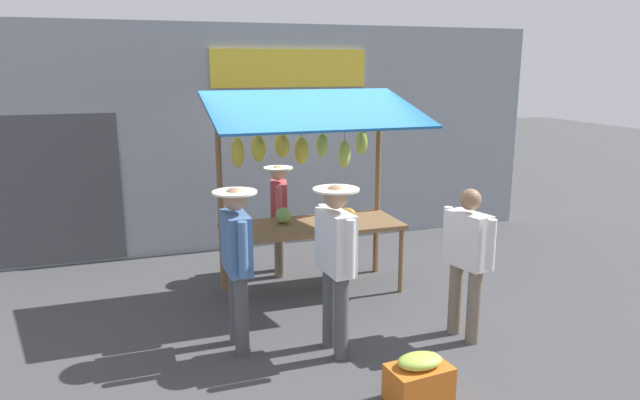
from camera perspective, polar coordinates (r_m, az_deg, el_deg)
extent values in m
plane|color=#424244|center=(7.50, -0.75, -8.85)|extent=(40.00, 40.00, 0.00)
cube|color=#8C939E|center=(9.15, -5.12, 6.10)|extent=(9.00, 0.25, 3.40)
cube|color=yellow|center=(9.02, -2.98, 12.72)|extent=(2.40, 0.06, 0.56)
cube|color=#47474C|center=(8.90, -24.93, 0.82)|extent=(1.90, 0.04, 2.10)
cube|color=brown|center=(7.23, -0.77, -2.54)|extent=(2.20, 0.90, 0.05)
cylinder|color=brown|center=(6.76, -8.19, -7.72)|extent=(0.06, 0.06, 0.83)
cylinder|color=brown|center=(7.40, 7.91, -5.87)|extent=(0.06, 0.06, 0.83)
cylinder|color=brown|center=(7.49, -9.33, -5.69)|extent=(0.06, 0.06, 0.83)
cylinder|color=brown|center=(8.07, 5.42, -4.20)|extent=(0.06, 0.06, 0.83)
cylinder|color=brown|center=(7.29, -9.72, -0.01)|extent=(0.07, 0.07, 2.35)
cylinder|color=brown|center=(7.89, 5.64, 1.12)|extent=(0.07, 0.07, 2.35)
cylinder|color=brown|center=(7.37, -1.78, 8.00)|extent=(2.12, 0.06, 0.06)
cube|color=#19518C|center=(6.84, -0.41, 8.87)|extent=(2.50, 1.46, 0.39)
cylinder|color=brown|center=(7.66, 4.13, 7.47)|extent=(0.01, 0.01, 0.18)
ellipsoid|color=#B2CC4C|center=(7.69, 4.10, 5.62)|extent=(0.18, 0.16, 0.32)
cylinder|color=brown|center=(7.53, 2.41, 7.00)|extent=(0.01, 0.01, 0.29)
ellipsoid|color=#B2CC4C|center=(7.58, 2.39, 4.54)|extent=(0.25, 0.24, 0.36)
cylinder|color=brown|center=(7.41, 0.21, 7.27)|extent=(0.01, 0.01, 0.20)
ellipsoid|color=#B2CC4C|center=(7.44, 0.21, 5.38)|extent=(0.21, 0.20, 0.29)
cylinder|color=brown|center=(7.35, -1.85, 7.09)|extent=(0.01, 0.01, 0.23)
ellipsoid|color=yellow|center=(7.38, -1.83, 4.85)|extent=(0.25, 0.24, 0.35)
cylinder|color=brown|center=(7.33, -3.76, 7.24)|extent=(0.01, 0.01, 0.18)
ellipsoid|color=yellow|center=(7.36, -3.73, 5.35)|extent=(0.24, 0.27, 0.31)
cylinder|color=brown|center=(7.20, -6.08, 7.07)|extent=(0.01, 0.01, 0.19)
ellipsoid|color=yellow|center=(7.23, -6.03, 5.03)|extent=(0.23, 0.25, 0.33)
cylinder|color=brown|center=(7.19, -8.12, 6.91)|extent=(0.01, 0.01, 0.21)
ellipsoid|color=yellow|center=(7.23, -8.05, 4.62)|extent=(0.22, 0.22, 0.37)
sphere|color=#729E4C|center=(7.24, -3.59, -1.52)|extent=(0.20, 0.20, 0.20)
ellipsoid|color=orange|center=(7.47, 2.72, -1.30)|extent=(0.24, 0.26, 0.14)
cylinder|color=#726656|center=(8.11, -3.99, -4.37)|extent=(0.14, 0.14, 0.75)
cylinder|color=#726656|center=(7.88, -3.96, -4.91)|extent=(0.14, 0.14, 0.75)
cube|color=#BF4C51|center=(7.83, -4.05, -0.18)|extent=(0.32, 0.49, 0.53)
cylinder|color=#BF4C51|center=(8.10, -4.08, 0.42)|extent=(0.09, 0.09, 0.49)
cylinder|color=#BF4C51|center=(7.54, -4.02, -0.52)|extent=(0.09, 0.09, 0.49)
sphere|color=tan|center=(7.75, -4.10, 2.68)|extent=(0.21, 0.21, 0.21)
cylinder|color=beige|center=(7.73, -4.10, 3.13)|extent=(0.39, 0.39, 0.02)
cylinder|color=#4C4C51|center=(5.74, 2.11, -11.40)|extent=(0.14, 0.14, 0.84)
cylinder|color=#4C4C51|center=(5.97, 0.93, -10.39)|extent=(0.14, 0.14, 0.84)
cube|color=silver|center=(5.60, 1.55, -4.13)|extent=(0.26, 0.53, 0.60)
cylinder|color=silver|center=(5.32, 2.98, -4.79)|extent=(0.09, 0.09, 0.55)
cylinder|color=silver|center=(5.87, 0.25, -3.07)|extent=(0.09, 0.09, 0.55)
sphere|color=#A87A5B|center=(5.49, 1.58, 0.32)|extent=(0.23, 0.23, 0.23)
cylinder|color=beige|center=(5.47, 1.58, 1.03)|extent=(0.44, 0.44, 0.02)
cylinder|color=#4C4C51|center=(5.85, -7.67, -11.12)|extent=(0.14, 0.14, 0.82)
cylinder|color=#4C4C51|center=(6.10, -8.23, -10.12)|extent=(0.14, 0.14, 0.82)
cube|color=#476B9E|center=(5.73, -8.17, -4.15)|extent=(0.23, 0.50, 0.58)
cylinder|color=#476B9E|center=(5.44, -7.52, -4.83)|extent=(0.09, 0.09, 0.54)
cylinder|color=#476B9E|center=(6.02, -8.78, -3.12)|extent=(0.09, 0.09, 0.54)
sphere|color=#A87A5B|center=(5.62, -8.32, 0.08)|extent=(0.23, 0.23, 0.23)
cylinder|color=beige|center=(5.61, -8.34, 0.76)|extent=(0.43, 0.43, 0.02)
cylinder|color=#726656|center=(6.25, 14.77, -10.00)|extent=(0.14, 0.14, 0.79)
cylinder|color=#726656|center=(6.42, 13.06, -9.28)|extent=(0.14, 0.14, 0.79)
cube|color=silver|center=(6.11, 14.25, -3.78)|extent=(0.32, 0.51, 0.56)
cylinder|color=silver|center=(5.91, 16.34, -4.25)|extent=(0.09, 0.09, 0.52)
cylinder|color=silver|center=(6.31, 12.32, -2.94)|extent=(0.09, 0.09, 0.52)
sphere|color=#8C664C|center=(6.01, 14.47, 0.05)|extent=(0.22, 0.22, 0.22)
cube|color=#D1661E|center=(5.27, 9.62, -17.21)|extent=(0.56, 0.40, 0.31)
ellipsoid|color=#B2CC4C|center=(5.17, 9.71, -15.23)|extent=(0.40, 0.26, 0.12)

